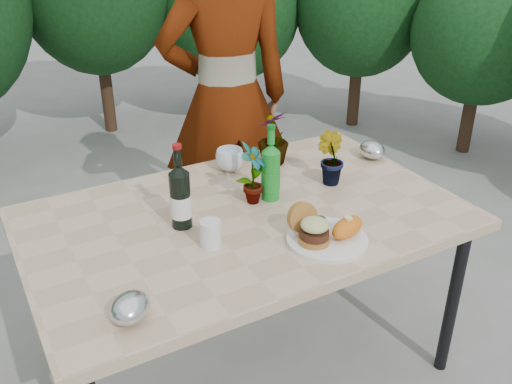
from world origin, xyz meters
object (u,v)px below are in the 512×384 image
patio_table (246,227)px  dinner_plate (327,239)px  person (226,100)px  wine_bottle (180,197)px

patio_table → dinner_plate: 0.35m
dinner_plate → person: size_ratio=0.15×
dinner_plate → person: 1.11m
wine_bottle → person: (0.56, 0.75, 0.04)m
patio_table → wine_bottle: 0.30m
patio_table → wine_bottle: bearing=171.0°
patio_table → wine_bottle: wine_bottle is taller
patio_table → wine_bottle: size_ratio=5.05×
patio_table → dinner_plate: (0.16, -0.30, 0.06)m
dinner_plate → wine_bottle: size_ratio=0.88×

